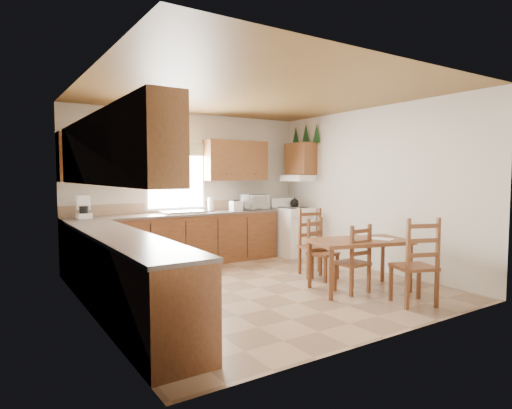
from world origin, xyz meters
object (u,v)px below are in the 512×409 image
stove (293,232)px  microwave (254,202)px  chair_near_left (414,261)px  chair_near_right (352,258)px  chair_far_left (323,249)px  chair_far_right (316,243)px  dining_table (359,265)px

stove → microwave: 0.98m
chair_near_left → microwave: bearing=-69.3°
chair_near_right → chair_far_left: 0.76m
chair_near_left → chair_far_right: 1.82m
chair_far_left → chair_far_right: chair_far_right is taller
chair_near_left → chair_near_right: (-0.23, 0.80, -0.08)m
stove → chair_far_left: size_ratio=1.01×
stove → chair_near_left: 3.39m
chair_far_right → stove: bearing=71.5°
microwave → dining_table: 2.90m
dining_table → stove: bearing=87.2°
chair_near_right → chair_far_left: size_ratio=1.00×
microwave → chair_far_right: size_ratio=0.46×
dining_table → chair_far_left: size_ratio=1.43×
dining_table → chair_near_left: chair_near_left is taller
chair_far_right → microwave: bearing=96.9°
stove → chair_far_left: (-0.81, -1.76, -0.01)m
dining_table → chair_near_right: (-0.15, -0.02, 0.11)m
chair_near_left → dining_table: bearing=-63.6°
microwave → chair_far_left: bearing=-80.2°
stove → chair_near_right: (-0.96, -2.51, -0.00)m
chair_near_right → chair_far_right: size_ratio=0.89×
dining_table → chair_far_left: chair_far_left is taller
chair_far_left → chair_near_right: bearing=-115.6°
chair_near_left → chair_far_left: 1.55m
stove → chair_far_right: bearing=-116.1°
microwave → chair_near_right: bearing=-82.6°
stove → microwave: (-0.71, 0.32, 0.60)m
dining_table → chair_near_left: size_ratio=1.22×
chair_near_left → chair_far_right: bearing=-69.5°
chair_near_left → chair_far_right: chair_near_left is taller
stove → chair_near_right: size_ratio=1.01×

